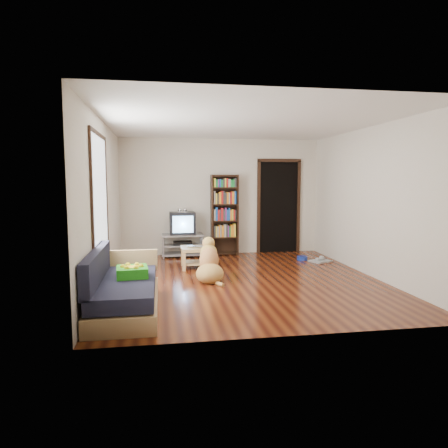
{
  "coord_description": "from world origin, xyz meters",
  "views": [
    {
      "loc": [
        -1.38,
        -6.47,
        1.66
      ],
      "look_at": [
        -0.26,
        0.48,
        0.9
      ],
      "focal_mm": 32.0,
      "sensor_mm": 36.0,
      "label": 1
    }
  ],
  "objects": [
    {
      "name": "wall_front",
      "position": [
        0.0,
        -2.5,
        1.3
      ],
      "size": [
        4.5,
        0.0,
        4.5
      ],
      "primitive_type": "plane",
      "rotation": [
        -1.57,
        0.0,
        0.0
      ],
      "color": "beige",
      "rests_on": "ground"
    },
    {
      "name": "bookshelf",
      "position": [
        0.05,
        2.34,
        1.0
      ],
      "size": [
        0.6,
        0.3,
        1.8
      ],
      "color": "black",
      "rests_on": "ground"
    },
    {
      "name": "crt_tv",
      "position": [
        -0.9,
        2.27,
        0.74
      ],
      "size": [
        0.55,
        0.52,
        0.58
      ],
      "color": "black",
      "rests_on": "tv_stand"
    },
    {
      "name": "coffee_table",
      "position": [
        -0.72,
        1.06,
        0.28
      ],
      "size": [
        0.55,
        0.55,
        0.4
      ],
      "color": "tan",
      "rests_on": "ground"
    },
    {
      "name": "doorway",
      "position": [
        1.35,
        2.48,
        1.12
      ],
      "size": [
        1.03,
        0.05,
        2.19
      ],
      "color": "black",
      "rests_on": "wall_back"
    },
    {
      "name": "dog_bowl",
      "position": [
        1.57,
        1.46,
        0.04
      ],
      "size": [
        0.22,
        0.22,
        0.08
      ],
      "primitive_type": "cylinder",
      "color": "navy",
      "rests_on": "ground"
    },
    {
      "name": "ground",
      "position": [
        0.0,
        0.0,
        0.0
      ],
      "size": [
        5.0,
        5.0,
        0.0
      ],
      "primitive_type": "plane",
      "color": "#5F2810",
      "rests_on": "ground"
    },
    {
      "name": "grey_rag",
      "position": [
        1.87,
        1.21,
        0.01
      ],
      "size": [
        0.5,
        0.46,
        0.03
      ],
      "primitive_type": "cube",
      "rotation": [
        0.0,
        0.0,
        0.45
      ],
      "color": "#969696",
      "rests_on": "ground"
    },
    {
      "name": "window",
      "position": [
        -2.23,
        -0.5,
        1.5
      ],
      "size": [
        0.03,
        1.46,
        1.7
      ],
      "color": "white",
      "rests_on": "wall_left"
    },
    {
      "name": "green_cushion",
      "position": [
        -1.75,
        -1.26,
        0.49
      ],
      "size": [
        0.43,
        0.43,
        0.13
      ],
      "primitive_type": "cube",
      "rotation": [
        0.0,
        0.0,
        0.1
      ],
      "color": "green",
      "rests_on": "sofa"
    },
    {
      "name": "sofa",
      "position": [
        -1.87,
        -1.38,
        0.26
      ],
      "size": [
        0.8,
        1.8,
        0.8
      ],
      "color": "tan",
      "rests_on": "ground"
    },
    {
      "name": "laptop",
      "position": [
        -0.72,
        1.03,
        0.41
      ],
      "size": [
        0.38,
        0.29,
        0.03
      ],
      "primitive_type": "imported",
      "rotation": [
        0.0,
        0.0,
        -0.24
      ],
      "color": "silver",
      "rests_on": "coffee_table"
    },
    {
      "name": "tv_stand",
      "position": [
        -0.9,
        2.25,
        0.27
      ],
      "size": [
        0.9,
        0.45,
        0.5
      ],
      "color": "#99999E",
      "rests_on": "ground"
    },
    {
      "name": "ceiling",
      "position": [
        0.0,
        0.0,
        2.6
      ],
      "size": [
        5.0,
        5.0,
        0.0
      ],
      "primitive_type": "plane",
      "rotation": [
        3.14,
        0.0,
        0.0
      ],
      "color": "white",
      "rests_on": "ground"
    },
    {
      "name": "wall_back",
      "position": [
        0.0,
        2.5,
        1.3
      ],
      "size": [
        4.5,
        0.0,
        4.5
      ],
      "primitive_type": "plane",
      "rotation": [
        1.57,
        0.0,
        0.0
      ],
      "color": "beige",
      "rests_on": "ground"
    },
    {
      "name": "wall_left",
      "position": [
        -2.25,
        0.0,
        1.3
      ],
      "size": [
        0.0,
        5.0,
        5.0
      ],
      "primitive_type": "plane",
      "rotation": [
        1.57,
        0.0,
        1.57
      ],
      "color": "beige",
      "rests_on": "ground"
    },
    {
      "name": "wall_right",
      "position": [
        2.25,
        0.0,
        1.3
      ],
      "size": [
        0.0,
        5.0,
        5.0
      ],
      "primitive_type": "plane",
      "rotation": [
        1.57,
        0.0,
        -1.57
      ],
      "color": "beige",
      "rests_on": "ground"
    },
    {
      "name": "dog",
      "position": [
        -0.58,
        0.05,
        0.27
      ],
      "size": [
        0.49,
        0.9,
        0.74
      ],
      "color": "#C2874A",
      "rests_on": "ground"
    }
  ]
}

